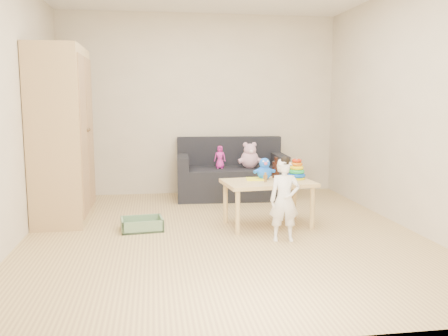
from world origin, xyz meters
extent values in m
plane|color=tan|center=(0.00, 0.00, 0.00)|extent=(4.50, 4.50, 0.00)
plane|color=beige|center=(0.00, 2.25, 1.30)|extent=(4.00, 0.00, 4.00)
plane|color=beige|center=(0.00, -2.25, 1.30)|extent=(4.00, 0.00, 4.00)
plane|color=beige|center=(-2.00, 0.00, 1.30)|extent=(0.00, 4.50, 4.50)
plane|color=beige|center=(2.00, 0.00, 1.30)|extent=(0.00, 4.50, 4.50)
cube|color=tan|center=(-1.72, 0.87, 0.98)|extent=(0.54, 1.09, 1.96)
cube|color=black|center=(0.39, 1.79, 0.21)|extent=(1.55, 0.83, 0.43)
cube|color=#E3B67C|center=(0.53, 0.23, 0.25)|extent=(1.01, 0.70, 0.50)
imported|color=white|center=(0.56, -0.33, 0.40)|extent=(0.32, 0.23, 0.79)
imported|color=#E12AAA|center=(0.22, 1.76, 0.58)|extent=(0.17, 0.13, 0.31)
cylinder|color=yellow|center=(0.87, 0.31, 0.51)|extent=(0.18, 0.18, 0.02)
cylinder|color=silver|center=(0.87, 0.31, 0.62)|extent=(0.02, 0.02, 0.22)
torus|color=blue|center=(0.87, 0.31, 0.54)|extent=(0.20, 0.20, 0.04)
torus|color=green|center=(0.87, 0.31, 0.59)|extent=(0.18, 0.18, 0.04)
torus|color=yellow|center=(0.87, 0.31, 0.63)|extent=(0.15, 0.15, 0.04)
torus|color=#D4660B|center=(0.87, 0.31, 0.67)|extent=(0.13, 0.13, 0.04)
torus|color=#B5280A|center=(0.87, 0.31, 0.71)|extent=(0.11, 0.11, 0.04)
cylinder|color=black|center=(0.67, 0.43, 0.59)|extent=(0.08, 0.08, 0.18)
cylinder|color=black|center=(0.67, 0.43, 0.70)|extent=(0.04, 0.04, 0.05)
cylinder|color=black|center=(0.67, 0.43, 0.73)|extent=(0.04, 0.04, 0.02)
cube|color=#FFFA1A|center=(0.41, 0.34, 0.51)|extent=(0.20, 0.20, 0.01)
camera|label=1|loc=(-0.70, -4.71, 1.37)|focal=38.00mm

